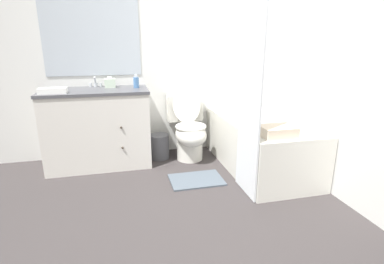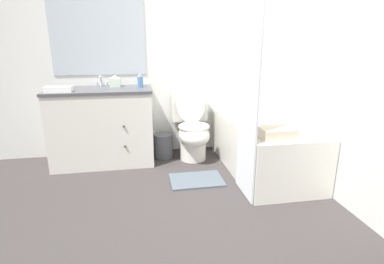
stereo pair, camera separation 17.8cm
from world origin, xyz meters
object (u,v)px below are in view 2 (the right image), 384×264
(sink_faucet, at_px, (101,83))
(soap_dispenser, at_px, (140,82))
(vanity_cabinet, at_px, (103,126))
(bath_towel_folded, at_px, (277,133))
(tissue_box, at_px, (115,82))
(bath_mat, at_px, (196,180))
(wastebasket, at_px, (163,146))
(toilet, at_px, (192,129))
(bathtub, at_px, (261,144))
(hand_towel_folded, at_px, (58,89))

(sink_faucet, distance_m, soap_dispenser, 0.47)
(vanity_cabinet, xyz_separation_m, bath_towel_folded, (1.55, -1.07, 0.15))
(tissue_box, xyz_separation_m, bath_mat, (0.77, -0.80, -0.88))
(wastebasket, bearing_deg, soap_dispenser, 179.47)
(toilet, distance_m, bath_towel_folded, 1.18)
(vanity_cabinet, height_order, sink_faucet, sink_faucet)
(toilet, bearing_deg, wastebasket, 168.10)
(bathtub, xyz_separation_m, wastebasket, (-1.01, 0.50, -0.13))
(vanity_cabinet, xyz_separation_m, tissue_box, (0.16, 0.13, 0.46))
(bath_towel_folded, height_order, bath_mat, bath_towel_folded)
(bath_towel_folded, bearing_deg, hand_towel_folded, 154.81)
(wastebasket, height_order, bath_mat, wastebasket)
(sink_faucet, distance_m, tissue_box, 0.18)
(soap_dispenser, bearing_deg, tissue_box, 159.21)
(sink_faucet, height_order, tissue_box, sink_faucet)
(hand_towel_folded, bearing_deg, toilet, 4.61)
(sink_faucet, bearing_deg, wastebasket, -15.37)
(sink_faucet, height_order, soap_dispenser, soap_dispenser)
(vanity_cabinet, height_order, hand_towel_folded, hand_towel_folded)
(wastebasket, xyz_separation_m, bath_mat, (0.26, -0.70, -0.14))
(bathtub, height_order, bath_mat, bathtub)
(tissue_box, bearing_deg, sink_faucet, 154.20)
(sink_faucet, xyz_separation_m, bathtub, (1.68, -0.68, -0.61))
(tissue_box, xyz_separation_m, soap_dispenser, (0.28, -0.11, 0.01))
(bathtub, distance_m, hand_towel_folded, 2.17)
(bathtub, bearing_deg, sink_faucet, 157.85)
(tissue_box, xyz_separation_m, bath_towel_folded, (1.40, -1.20, -0.31))
(hand_towel_folded, bearing_deg, bath_towel_folded, -25.19)
(tissue_box, bearing_deg, bath_mat, -46.11)
(soap_dispenser, height_order, bath_mat, soap_dispenser)
(sink_faucet, relative_size, bath_mat, 0.27)
(toilet, bearing_deg, hand_towel_folded, -175.39)
(hand_towel_folded, xyz_separation_m, bath_mat, (1.31, -0.51, -0.86))
(toilet, bearing_deg, soap_dispenser, 172.68)
(hand_towel_folded, bearing_deg, vanity_cabinet, 23.20)
(tissue_box, bearing_deg, bathtub, -21.77)
(vanity_cabinet, xyz_separation_m, bathtub, (1.68, -0.48, -0.16))
(vanity_cabinet, relative_size, soap_dispenser, 7.56)
(vanity_cabinet, relative_size, bath_towel_folded, 3.72)
(soap_dispenser, distance_m, hand_towel_folded, 0.83)
(vanity_cabinet, height_order, bath_mat, vanity_cabinet)
(bathtub, bearing_deg, tissue_box, 158.23)
(soap_dispenser, bearing_deg, hand_towel_folded, -167.20)
(bath_towel_folded, bearing_deg, bath_mat, 147.65)
(wastebasket, distance_m, hand_towel_folded, 1.28)
(sink_faucet, bearing_deg, vanity_cabinet, -90.00)
(vanity_cabinet, relative_size, bath_mat, 2.12)
(vanity_cabinet, bearing_deg, toilet, -2.89)
(wastebasket, distance_m, bath_towel_folded, 1.47)
(toilet, bearing_deg, bath_mat, -96.61)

